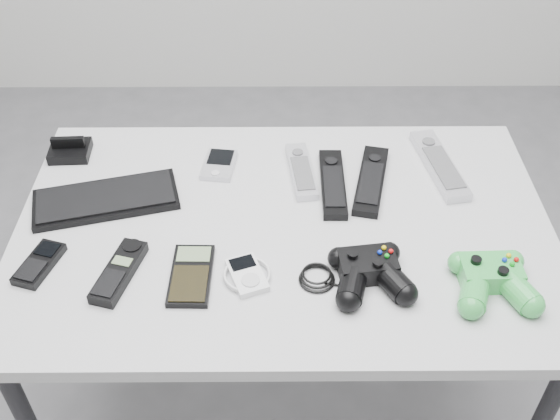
{
  "coord_description": "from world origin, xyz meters",
  "views": [
    {
      "loc": [
        -0.09,
        -0.91,
        1.6
      ],
      "look_at": [
        -0.08,
        0.06,
        0.73
      ],
      "focal_mm": 42.0,
      "sensor_mm": 36.0,
      "label": 1
    }
  ],
  "objects_px": {
    "pda": "(219,164)",
    "mobile_phone": "(39,263)",
    "remote_silver_a": "(301,170)",
    "cordless_handset": "(119,272)",
    "pda_keyboard": "(106,199)",
    "remote_silver_b": "(439,164)",
    "mp3_player": "(247,274)",
    "controller_green": "(493,278)",
    "remote_black_a": "(333,183)",
    "desk": "(284,247)",
    "controller_black": "(369,270)",
    "remote_black_b": "(371,180)",
    "calculator": "(191,275)"
  },
  "relations": [
    {
      "from": "desk",
      "to": "pda_keyboard",
      "type": "xyz_separation_m",
      "value": [
        -0.37,
        0.07,
        0.07
      ]
    },
    {
      "from": "remote_black_b",
      "to": "controller_green",
      "type": "bearing_deg",
      "value": -45.53
    },
    {
      "from": "controller_green",
      "to": "pda_keyboard",
      "type": "bearing_deg",
      "value": 160.37
    },
    {
      "from": "pda",
      "to": "remote_black_b",
      "type": "distance_m",
      "value": 0.33
    },
    {
      "from": "controller_green",
      "to": "remote_black_a",
      "type": "bearing_deg",
      "value": 131.21
    },
    {
      "from": "remote_black_a",
      "to": "mp3_player",
      "type": "relative_size",
      "value": 2.31
    },
    {
      "from": "pda",
      "to": "calculator",
      "type": "distance_m",
      "value": 0.33
    },
    {
      "from": "desk",
      "to": "remote_silver_a",
      "type": "distance_m",
      "value": 0.18
    },
    {
      "from": "controller_green",
      "to": "controller_black",
      "type": "bearing_deg",
      "value": 173.13
    },
    {
      "from": "mobile_phone",
      "to": "controller_black",
      "type": "height_order",
      "value": "controller_black"
    },
    {
      "from": "remote_black_a",
      "to": "remote_silver_b",
      "type": "xyz_separation_m",
      "value": [
        0.24,
        0.06,
        0.0
      ]
    },
    {
      "from": "pda",
      "to": "remote_black_a",
      "type": "distance_m",
      "value": 0.25
    },
    {
      "from": "remote_silver_a",
      "to": "mobile_phone",
      "type": "distance_m",
      "value": 0.56
    },
    {
      "from": "mobile_phone",
      "to": "remote_black_a",
      "type": "bearing_deg",
      "value": 39.48
    },
    {
      "from": "pda",
      "to": "controller_green",
      "type": "xyz_separation_m",
      "value": [
        0.51,
        -0.35,
        0.02
      ]
    },
    {
      "from": "controller_black",
      "to": "mobile_phone",
      "type": "bearing_deg",
      "value": 169.03
    },
    {
      "from": "desk",
      "to": "remote_silver_a",
      "type": "relative_size",
      "value": 5.79
    },
    {
      "from": "remote_silver_b",
      "to": "cordless_handset",
      "type": "xyz_separation_m",
      "value": [
        -0.64,
        -0.31,
        -0.0
      ]
    },
    {
      "from": "pda",
      "to": "remote_black_b",
      "type": "relative_size",
      "value": 0.46
    },
    {
      "from": "remote_silver_b",
      "to": "remote_silver_a",
      "type": "bearing_deg",
      "value": 173.35
    },
    {
      "from": "controller_black",
      "to": "desk",
      "type": "bearing_deg",
      "value": 128.38
    },
    {
      "from": "remote_silver_b",
      "to": "mp3_player",
      "type": "distance_m",
      "value": 0.52
    },
    {
      "from": "cordless_handset",
      "to": "controller_green",
      "type": "xyz_separation_m",
      "value": [
        0.67,
        -0.03,
        0.01
      ]
    },
    {
      "from": "controller_green",
      "to": "remote_silver_a",
      "type": "bearing_deg",
      "value": 133.41
    },
    {
      "from": "desk",
      "to": "pda_keyboard",
      "type": "relative_size",
      "value": 3.66
    },
    {
      "from": "mp3_player",
      "to": "remote_black_a",
      "type": "bearing_deg",
      "value": 35.68
    },
    {
      "from": "remote_silver_a",
      "to": "cordless_handset",
      "type": "height_order",
      "value": "cordless_handset"
    },
    {
      "from": "pda",
      "to": "cordless_handset",
      "type": "distance_m",
      "value": 0.36
    },
    {
      "from": "pda_keyboard",
      "to": "remote_silver_b",
      "type": "bearing_deg",
      "value": -5.57
    },
    {
      "from": "pda_keyboard",
      "to": "mp3_player",
      "type": "relative_size",
      "value": 3.13
    },
    {
      "from": "controller_black",
      "to": "remote_silver_a",
      "type": "bearing_deg",
      "value": 102.43
    },
    {
      "from": "desk",
      "to": "pda",
      "type": "bearing_deg",
      "value": 126.91
    },
    {
      "from": "cordless_handset",
      "to": "calculator",
      "type": "xyz_separation_m",
      "value": [
        0.13,
        -0.0,
        -0.0
      ]
    },
    {
      "from": "cordless_handset",
      "to": "controller_green",
      "type": "height_order",
      "value": "controller_green"
    },
    {
      "from": "pda_keyboard",
      "to": "desk",
      "type": "bearing_deg",
      "value": -25.4
    },
    {
      "from": "remote_black_a",
      "to": "mp3_player",
      "type": "bearing_deg",
      "value": -123.42
    },
    {
      "from": "remote_silver_a",
      "to": "remote_silver_b",
      "type": "relative_size",
      "value": 0.77
    },
    {
      "from": "remote_silver_b",
      "to": "mp3_player",
      "type": "xyz_separation_m",
      "value": [
        -0.41,
        -0.32,
        -0.0
      ]
    },
    {
      "from": "cordless_handset",
      "to": "desk",
      "type": "bearing_deg",
      "value": 39.6
    },
    {
      "from": "controller_black",
      "to": "controller_green",
      "type": "xyz_separation_m",
      "value": [
        0.22,
        -0.02,
        0.0
      ]
    },
    {
      "from": "mp3_player",
      "to": "pda_keyboard",
      "type": "bearing_deg",
      "value": 123.95
    },
    {
      "from": "remote_silver_a",
      "to": "remote_black_b",
      "type": "relative_size",
      "value": 0.82
    },
    {
      "from": "remote_silver_a",
      "to": "calculator",
      "type": "xyz_separation_m",
      "value": [
        -0.21,
        -0.3,
        -0.0
      ]
    },
    {
      "from": "remote_silver_a",
      "to": "remote_black_b",
      "type": "bearing_deg",
      "value": -19.69
    },
    {
      "from": "pda",
      "to": "mobile_phone",
      "type": "height_order",
      "value": "mobile_phone"
    },
    {
      "from": "desk",
      "to": "remote_silver_a",
      "type": "height_order",
      "value": "remote_silver_a"
    },
    {
      "from": "pda_keyboard",
      "to": "mobile_phone",
      "type": "relative_size",
      "value": 2.61
    },
    {
      "from": "remote_black_b",
      "to": "calculator",
      "type": "bearing_deg",
      "value": -130.32
    },
    {
      "from": "remote_silver_b",
      "to": "calculator",
      "type": "height_order",
      "value": "remote_silver_b"
    },
    {
      "from": "remote_silver_b",
      "to": "cordless_handset",
      "type": "height_order",
      "value": "same"
    }
  ]
}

